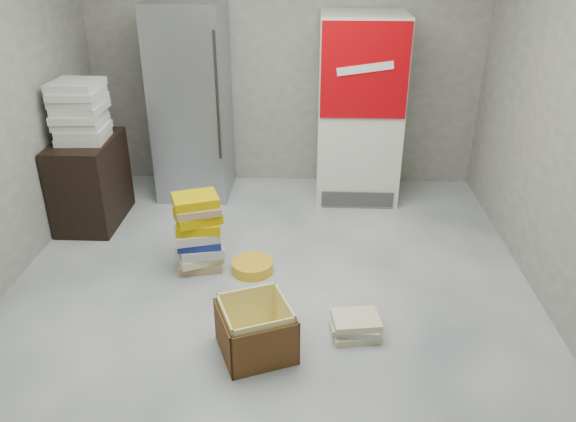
% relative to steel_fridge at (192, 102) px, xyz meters
% --- Properties ---
extents(ground, '(5.00, 5.00, 0.00)m').
position_rel_steel_fridge_xyz_m(ground, '(0.90, -2.13, -0.95)').
color(ground, silver).
rests_on(ground, ground).
extents(room_shell, '(4.04, 5.04, 2.82)m').
position_rel_steel_fridge_xyz_m(room_shell, '(0.90, -2.13, 0.85)').
color(room_shell, '#A29C92').
rests_on(room_shell, ground).
extents(steel_fridge, '(0.70, 0.72, 1.90)m').
position_rel_steel_fridge_xyz_m(steel_fridge, '(0.00, 0.00, 0.00)').
color(steel_fridge, '#A3A6AB').
rests_on(steel_fridge, ground).
extents(coke_cooler, '(0.80, 0.73, 1.80)m').
position_rel_steel_fridge_xyz_m(coke_cooler, '(1.65, -0.01, -0.05)').
color(coke_cooler, silver).
rests_on(coke_cooler, ground).
extents(wood_shelf, '(0.50, 0.80, 0.80)m').
position_rel_steel_fridge_xyz_m(wood_shelf, '(-0.83, -0.73, -0.55)').
color(wood_shelf, black).
rests_on(wood_shelf, ground).
extents(supply_box_stack, '(0.45, 0.45, 0.52)m').
position_rel_steel_fridge_xyz_m(supply_box_stack, '(-0.82, -0.73, 0.11)').
color(supply_box_stack, beige).
rests_on(supply_box_stack, wood_shelf).
extents(phonebook_stack_main, '(0.44, 0.40, 0.63)m').
position_rel_steel_fridge_xyz_m(phonebook_stack_main, '(0.31, -1.51, -0.63)').
color(phonebook_stack_main, tan).
rests_on(phonebook_stack_main, ground).
extents(phonebook_stack_side, '(0.35, 0.30, 0.14)m').
position_rel_steel_fridge_xyz_m(phonebook_stack_side, '(1.51, -2.32, -0.88)').
color(phonebook_stack_side, beige).
rests_on(phonebook_stack_side, ground).
extents(cardboard_box, '(0.58, 0.58, 0.36)m').
position_rel_steel_fridge_xyz_m(cardboard_box, '(0.86, -2.52, -0.80)').
color(cardboard_box, yellow).
rests_on(cardboard_box, ground).
extents(bucket_lid, '(0.37, 0.37, 0.09)m').
position_rel_steel_fridge_xyz_m(bucket_lid, '(0.74, -1.56, -0.91)').
color(bucket_lid, gold).
rests_on(bucket_lid, ground).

